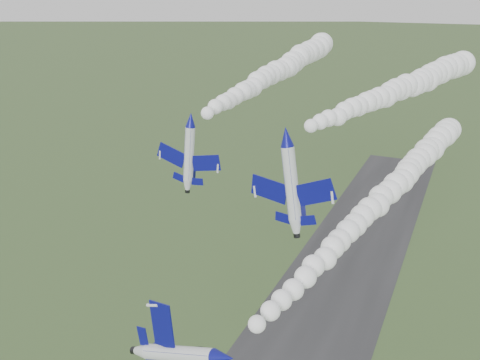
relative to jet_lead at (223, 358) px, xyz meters
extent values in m
cylinder|color=silver|center=(-0.03, 0.12, -0.02)|extent=(3.36, 8.96, 1.99)
cone|color=silver|center=(0.81, 5.36, -0.02)|extent=(2.27, 2.17, 1.99)
cylinder|color=black|center=(0.98, 6.39, -0.02)|extent=(1.10, 0.78, 1.01)
cube|color=navy|center=(-1.07, 1.13, 2.88)|extent=(2.10, 2.74, 4.57)
cube|color=navy|center=(0.12, 4.53, 1.56)|extent=(0.96, 1.26, 2.00)
cube|color=navy|center=(1.21, 4.35, -1.59)|extent=(0.96, 1.26, 2.00)
cube|color=navy|center=(1.89, 3.99, 0.43)|extent=(2.44, 2.00, 0.88)
cylinder|color=silver|center=(-15.83, 23.53, 15.11)|extent=(1.48, 7.35, 1.42)
cone|color=navy|center=(-15.79, 18.91, 15.11)|extent=(1.43, 1.93, 1.42)
cone|color=silver|center=(-15.87, 27.99, 15.11)|extent=(1.43, 1.58, 1.42)
cylinder|color=black|center=(-15.88, 28.86, 15.11)|extent=(0.72, 0.53, 0.72)
ellipsoid|color=black|center=(-15.77, 21.65, 15.60)|extent=(0.97, 2.52, 0.95)
cube|color=navy|center=(-18.46, 24.21, 15.20)|extent=(4.03, 2.13, 0.47)
cube|color=navy|center=(-13.24, 24.26, 14.75)|extent=(4.03, 2.13, 0.47)
cube|color=navy|center=(-17.26, 27.19, 15.23)|extent=(1.76, 0.98, 0.24)
cube|color=navy|center=(-14.47, 27.22, 14.99)|extent=(1.76, 0.98, 0.24)
cube|color=navy|center=(-15.77, 26.99, 16.24)|extent=(0.28, 1.40, 1.92)
cylinder|color=silver|center=(-2.86, 23.88, 14.22)|extent=(3.70, 9.54, 1.91)
cone|color=navy|center=(-4.02, 18.10, 14.22)|extent=(2.35, 2.78, 1.91)
cone|color=silver|center=(-1.75, 29.45, 14.22)|extent=(2.26, 2.34, 1.91)
cylinder|color=black|center=(-1.53, 30.54, 14.22)|extent=(1.08, 0.84, 0.97)
ellipsoid|color=black|center=(-3.43, 21.55, 14.84)|extent=(1.87, 3.39, 1.27)
cube|color=navy|center=(-5.90, 25.40, 13.54)|extent=(5.51, 3.62, 0.94)
cube|color=navy|center=(0.57, 24.11, 14.57)|extent=(5.51, 3.62, 0.94)
cube|color=navy|center=(-3.67, 28.81, 13.94)|extent=(2.41, 1.64, 0.45)
cube|color=navy|center=(-0.22, 28.12, 14.49)|extent=(2.41, 1.64, 0.45)
cube|color=navy|center=(-2.22, 28.25, 15.65)|extent=(0.85, 1.85, 2.44)
camera|label=1|loc=(17.44, -35.42, 31.32)|focal=40.00mm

